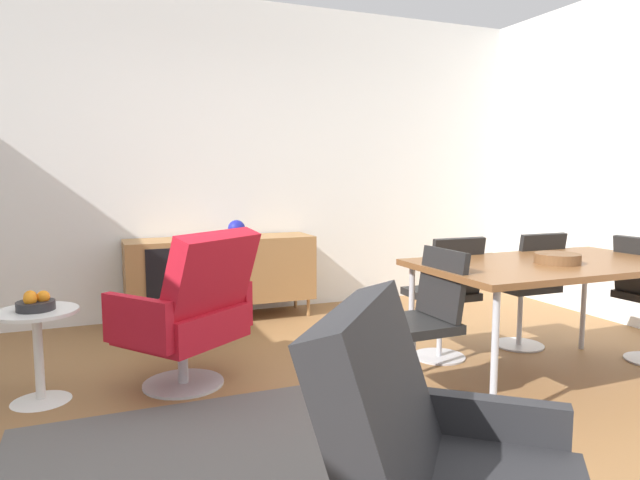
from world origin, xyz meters
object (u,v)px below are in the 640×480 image
at_px(dining_table, 550,269).
at_px(side_table_round, 38,345).
at_px(dining_chair_back_left, 446,293).
at_px(vase_cobalt, 237,229).
at_px(dining_chair_back_right, 527,285).
at_px(wooden_bowl_on_table, 557,259).
at_px(fruit_bowl, 35,303).
at_px(sideboard, 221,270).
at_px(lounge_chair_red, 190,310).
at_px(dining_chair_near_window, 423,320).

relative_size(dining_table, side_table_round, 3.08).
bearing_deg(dining_chair_back_left, vase_cobalt, 121.94).
bearing_deg(dining_chair_back_right, wooden_bowl_on_table, -120.26).
distance_m(vase_cobalt, fruit_bowl, 2.03).
xyz_separation_m(vase_cobalt, side_table_round, (-1.47, -1.38, -0.47)).
xyz_separation_m(sideboard, wooden_bowl_on_table, (1.50, -2.27, 0.33)).
bearing_deg(wooden_bowl_on_table, lounge_chair_red, 158.63).
relative_size(dining_table, dining_chair_back_left, 1.87).
relative_size(sideboard, dining_chair_back_right, 1.87).
relative_size(vase_cobalt, side_table_round, 0.29).
bearing_deg(wooden_bowl_on_table, dining_chair_near_window, 175.41).
bearing_deg(sideboard, dining_chair_near_window, -74.05).
bearing_deg(dining_chair_back_left, lounge_chair_red, 174.57).
height_order(vase_cobalt, dining_chair_back_right, vase_cobalt).
bearing_deg(sideboard, side_table_round, -133.99).
height_order(dining_chair_back_right, fruit_bowl, dining_chair_back_right).
height_order(wooden_bowl_on_table, dining_chair_near_window, dining_chair_near_window).
height_order(sideboard, dining_chair_back_left, dining_chair_back_left).
bearing_deg(wooden_bowl_on_table, side_table_round, 162.40).
xyz_separation_m(dining_table, dining_chair_back_left, (-0.35, 0.56, -0.23)).
bearing_deg(lounge_chair_red, dining_table, -19.50).
xyz_separation_m(wooden_bowl_on_table, side_table_round, (-2.83, 0.90, -0.45)).
relative_size(dining_chair_back_right, side_table_round, 1.65).
xyz_separation_m(sideboard, dining_chair_back_left, (1.17, -1.64, 0.03)).
bearing_deg(sideboard, dining_chair_back_right, -41.35).
xyz_separation_m(sideboard, dining_chair_near_window, (0.63, -2.20, 0.03)).
xyz_separation_m(sideboard, lounge_chair_red, (-0.51, -1.48, 0.03)).
bearing_deg(side_table_round, vase_cobalt, 43.15).
relative_size(dining_chair_back_left, dining_chair_near_window, 1.00).
height_order(lounge_chair_red, side_table_round, lounge_chair_red).
distance_m(dining_chair_back_left, fruit_bowl, 2.51).
distance_m(sideboard, dining_table, 2.69).
height_order(dining_chair_back_left, dining_chair_near_window, same).
bearing_deg(vase_cobalt, wooden_bowl_on_table, -59.11).
bearing_deg(lounge_chair_red, vase_cobalt, 66.32).
bearing_deg(fruit_bowl, dining_chair_back_right, -4.81).
distance_m(vase_cobalt, dining_chair_back_right, 2.41).
distance_m(dining_table, dining_chair_back_left, 0.70).
xyz_separation_m(dining_chair_back_left, dining_chair_near_window, (-0.54, -0.56, 0.00)).
relative_size(side_table_round, fruit_bowl, 2.60).
bearing_deg(wooden_bowl_on_table, dining_chair_back_right, 59.74).
bearing_deg(vase_cobalt, dining_table, -58.01).
distance_m(dining_chair_near_window, side_table_round, 2.13).
bearing_deg(dining_chair_back_left, wooden_bowl_on_table, -61.96).
distance_m(dining_chair_back_left, side_table_round, 2.51).
height_order(dining_chair_back_left, lounge_chair_red, lounge_chair_red).
height_order(side_table_round, fruit_bowl, fruit_bowl).
bearing_deg(dining_table, dining_chair_near_window, 179.93).
relative_size(vase_cobalt, wooden_bowl_on_table, 0.58).
bearing_deg(sideboard, vase_cobalt, 0.76).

